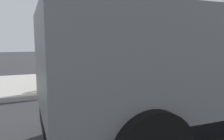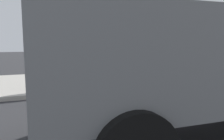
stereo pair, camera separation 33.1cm
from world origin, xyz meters
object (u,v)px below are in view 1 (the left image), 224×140
(loose_tire, at_px, (55,74))
(stop_sign, at_px, (124,48))
(dump_truck_gray, at_px, (224,55))
(fire_hydrant, at_px, (59,75))

(loose_tire, relative_size, stop_sign, 0.55)
(loose_tire, height_order, dump_truck_gray, dump_truck_gray)
(fire_hydrant, bearing_deg, dump_truck_gray, -63.23)
(loose_tire, xyz_separation_m, dump_truck_gray, (2.79, -4.64, 0.85))
(fire_hydrant, distance_m, loose_tire, 0.53)
(fire_hydrant, relative_size, stop_sign, 0.42)
(fire_hydrant, bearing_deg, loose_tire, -115.27)
(loose_tire, distance_m, dump_truck_gray, 5.48)
(fire_hydrant, height_order, stop_sign, stop_sign)
(stop_sign, relative_size, dump_truck_gray, 0.30)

